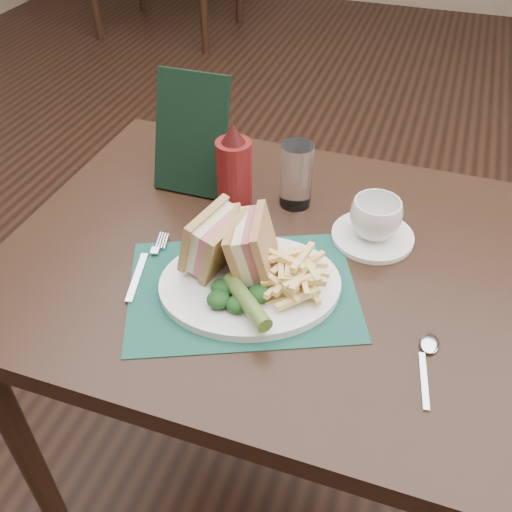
% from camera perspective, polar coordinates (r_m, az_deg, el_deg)
% --- Properties ---
extents(floor, '(7.00, 7.00, 0.00)m').
position_cam_1_polar(floor, '(1.90, 5.13, -7.50)').
color(floor, black).
rests_on(floor, ground).
extents(wall_back, '(6.00, 0.00, 6.00)m').
position_cam_1_polar(wall_back, '(4.96, 16.56, 22.68)').
color(wall_back, gray).
rests_on(wall_back, ground).
extents(table_main, '(0.90, 0.75, 0.75)m').
position_cam_1_polar(table_main, '(1.30, 0.27, -12.07)').
color(table_main, black).
rests_on(table_main, ground).
extents(placemat, '(0.45, 0.39, 0.00)m').
position_cam_1_polar(placemat, '(0.95, -1.34, -3.35)').
color(placemat, '#16493D').
rests_on(placemat, table_main).
extents(plate, '(0.37, 0.34, 0.01)m').
position_cam_1_polar(plate, '(0.94, -0.59, -2.86)').
color(plate, white).
rests_on(plate, placemat).
extents(sandwich_half_a, '(0.10, 0.12, 0.11)m').
position_cam_1_polar(sandwich_half_a, '(0.94, -5.29, 2.03)').
color(sandwich_half_a, tan).
rests_on(sandwich_half_a, plate).
extents(sandwich_half_b, '(0.10, 0.12, 0.11)m').
position_cam_1_polar(sandwich_half_b, '(0.92, -1.72, 1.15)').
color(sandwich_half_b, tan).
rests_on(sandwich_half_b, plate).
extents(kale_garnish, '(0.11, 0.08, 0.03)m').
position_cam_1_polar(kale_garnish, '(0.89, -1.85, -3.96)').
color(kale_garnish, '#123314').
rests_on(kale_garnish, plate).
extents(pickle_spear, '(0.11, 0.10, 0.03)m').
position_cam_1_polar(pickle_spear, '(0.87, -0.92, -4.55)').
color(pickle_spear, '#486626').
rests_on(pickle_spear, plate).
extents(fries_pile, '(0.18, 0.20, 0.06)m').
position_cam_1_polar(fries_pile, '(0.91, 3.63, -1.42)').
color(fries_pile, '#FDD87E').
rests_on(fries_pile, plate).
extents(fork, '(0.08, 0.17, 0.01)m').
position_cam_1_polar(fork, '(1.00, -11.05, -0.78)').
color(fork, silver).
rests_on(fork, placemat).
extents(spoon, '(0.06, 0.15, 0.01)m').
position_cam_1_polar(spoon, '(0.87, 16.67, -10.46)').
color(spoon, silver).
rests_on(spoon, table_main).
extents(saucer, '(0.20, 0.20, 0.01)m').
position_cam_1_polar(saucer, '(1.07, 11.56, 1.95)').
color(saucer, white).
rests_on(saucer, table_main).
extents(coffee_cup, '(0.12, 0.12, 0.07)m').
position_cam_1_polar(coffee_cup, '(1.04, 11.86, 3.72)').
color(coffee_cup, white).
rests_on(coffee_cup, saucer).
extents(drinking_glass, '(0.08, 0.08, 0.13)m').
position_cam_1_polar(drinking_glass, '(1.10, 4.03, 8.06)').
color(drinking_glass, white).
rests_on(drinking_glass, table_main).
extents(ketchup_bottle, '(0.08, 0.08, 0.19)m').
position_cam_1_polar(ketchup_bottle, '(1.07, -2.21, 8.63)').
color(ketchup_bottle, '#580F0F').
rests_on(ketchup_bottle, table_main).
extents(check_presenter, '(0.15, 0.09, 0.23)m').
position_cam_1_polar(check_presenter, '(1.14, -6.51, 12.00)').
color(check_presenter, black).
rests_on(check_presenter, table_main).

